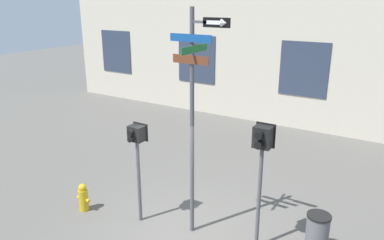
{
  "coord_description": "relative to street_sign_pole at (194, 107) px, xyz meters",
  "views": [
    {
      "loc": [
        3.84,
        -5.85,
        5.0
      ],
      "look_at": [
        -0.0,
        0.35,
        2.63
      ],
      "focal_mm": 35.0,
      "sensor_mm": 36.0,
      "label": 1
    }
  ],
  "objects": [
    {
      "name": "fire_hydrant",
      "position": [
        -2.78,
        -0.68,
        -2.56
      ],
      "size": [
        0.39,
        0.23,
        0.71
      ],
      "color": "gold",
      "rests_on": "ground_plane"
    },
    {
      "name": "ground_plane",
      "position": [
        -0.06,
        -0.34,
        -2.91
      ],
      "size": [
        60.0,
        60.0,
        0.0
      ],
      "primitive_type": "plane",
      "color": "#595651"
    },
    {
      "name": "pedestrian_signal_left",
      "position": [
        -1.31,
        -0.28,
        -1.03
      ],
      "size": [
        0.39,
        0.4,
        2.38
      ],
      "color": "#4C4C51",
      "rests_on": "ground_plane"
    },
    {
      "name": "pedestrian_signal_right",
      "position": [
        1.41,
        0.21,
        -0.74
      ],
      "size": [
        0.4,
        0.4,
        2.72
      ],
      "color": "#4C4C51",
      "rests_on": "ground_plane"
    },
    {
      "name": "street_sign_pole",
      "position": [
        0.0,
        0.0,
        0.0
      ],
      "size": [
        1.27,
        0.94,
        4.86
      ],
      "color": "#4C4C51",
      "rests_on": "ground_plane"
    },
    {
      "name": "trash_bin",
      "position": [
        2.53,
        0.63,
        -2.45
      ],
      "size": [
        0.48,
        0.48,
        0.91
      ],
      "color": "#59595B",
      "rests_on": "ground_plane"
    }
  ]
}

